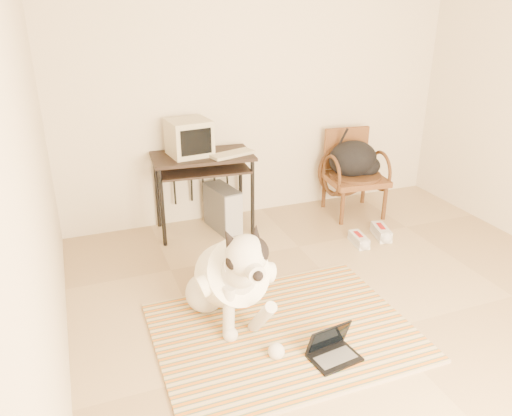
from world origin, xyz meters
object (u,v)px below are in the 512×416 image
laptop (332,349)px  pc_tower (223,208)px  crt_monitor (189,138)px  rattan_chair (353,173)px  dog (231,277)px  computer_desk (203,166)px  backpack (355,160)px

laptop → pc_tower: bearing=91.7°
laptop → crt_monitor: crt_monitor is taller
crt_monitor → laptop: bearing=-81.0°
laptop → rattan_chair: size_ratio=0.38×
pc_tower → rattan_chair: bearing=-2.8°
dog → computer_desk: bearing=81.6°
dog → crt_monitor: crt_monitor is taller
laptop → rattan_chair: (1.32, 2.00, 0.36)m
dog → backpack: dog is taller
crt_monitor → backpack: (1.67, -0.14, -0.36)m
computer_desk → backpack: (1.56, -0.09, -0.09)m
laptop → backpack: 2.44m
rattan_chair → computer_desk: bearing=176.8°
laptop → pc_tower: 2.07m
crt_monitor → rattan_chair: 1.74m
crt_monitor → backpack: crt_monitor is taller
laptop → crt_monitor: 2.32m
backpack → pc_tower: bearing=176.9°
dog → rattan_chair: size_ratio=1.36×
laptop → backpack: (1.33, 1.99, 0.49)m
pc_tower → laptop: bearing=-88.3°
dog → rattan_chair: (1.77, 1.37, 0.09)m
crt_monitor → backpack: bearing=-4.9°
laptop → dog: bearing=125.8°
dog → crt_monitor: (0.11, 1.51, 0.59)m
laptop → computer_desk: bearing=96.4°
rattan_chair → backpack: (0.01, -0.01, 0.14)m
dog → crt_monitor: bearing=85.8°
laptop → computer_desk: size_ratio=0.34×
computer_desk → pc_tower: computer_desk is taller
computer_desk → crt_monitor: size_ratio=2.37×
dog → rattan_chair: 2.24m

